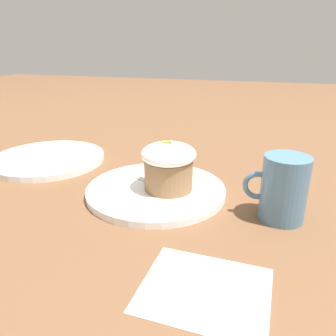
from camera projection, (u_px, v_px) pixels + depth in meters
The scene contains 7 objects.
ground_plane at pixel (156, 193), 0.63m from camera, with size 4.00×4.00×0.00m, color brown.
dessert_plate at pixel (156, 190), 0.63m from camera, with size 0.26×0.26×0.01m.
carrot_cake at pixel (168, 166), 0.60m from camera, with size 0.10×0.10×0.09m.
spoon at pixel (150, 182), 0.64m from camera, with size 0.11×0.07×0.01m.
coffee_cup at pixel (283, 188), 0.52m from camera, with size 0.10×0.07×0.11m.
side_plate at pixel (48, 159), 0.79m from camera, with size 0.26×0.26×0.01m.
paper_napkin at pixel (205, 289), 0.38m from camera, with size 0.15×0.13×0.00m.
Camera 1 is at (-0.19, 0.54, 0.27)m, focal length 35.00 mm.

